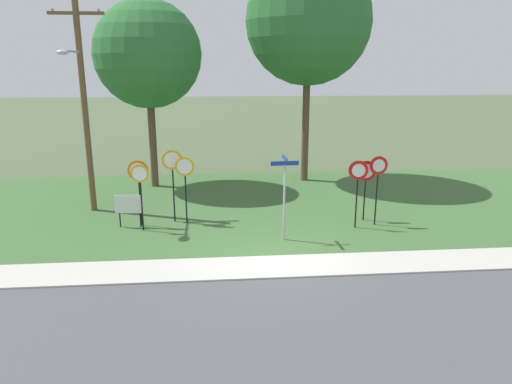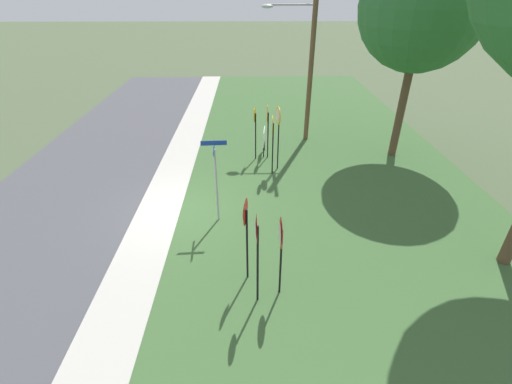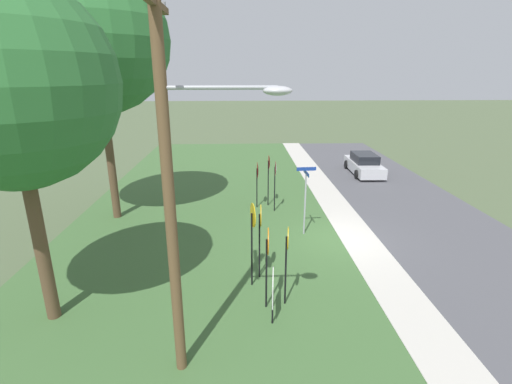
{
  "view_description": "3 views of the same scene",
  "coord_description": "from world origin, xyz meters",
  "px_view_note": "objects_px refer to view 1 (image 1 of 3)",
  "views": [
    {
      "loc": [
        -1.74,
        -13.89,
        5.95
      ],
      "look_at": [
        -0.26,
        2.97,
        1.37
      ],
      "focal_mm": 33.01,
      "sensor_mm": 36.0,
      "label": 1
    },
    {
      "loc": [
        10.77,
        2.55,
        7.16
      ],
      "look_at": [
        0.36,
        2.77,
        1.01
      ],
      "focal_mm": 24.58,
      "sensor_mm": 36.0,
      "label": 2
    },
    {
      "loc": [
        -14.08,
        4.12,
        6.7
      ],
      "look_at": [
        1.02,
        3.49,
        1.82
      ],
      "focal_mm": 26.09,
      "sensor_mm": 36.0,
      "label": 3
    }
  ],
  "objects_px": {
    "utility_pole": "(82,95)",
    "yield_sign_far_left": "(378,174)",
    "yield_sign_near_right": "(366,176)",
    "stop_sign_near_left": "(172,169)",
    "oak_tree_left": "(148,55)",
    "oak_tree_right": "(308,22)",
    "yield_sign_near_left": "(358,178)",
    "stop_sign_far_center": "(185,175)",
    "notice_board": "(129,206)",
    "street_name_post": "(284,191)",
    "stop_sign_far_left": "(139,178)",
    "stop_sign_near_right": "(140,183)"
  },
  "relations": [
    {
      "from": "yield_sign_near_right",
      "to": "utility_pole",
      "type": "bearing_deg",
      "value": 167.82
    },
    {
      "from": "yield_sign_near_right",
      "to": "oak_tree_left",
      "type": "xyz_separation_m",
      "value": [
        -8.82,
        6.24,
        4.61
      ]
    },
    {
      "from": "yield_sign_far_left",
      "to": "yield_sign_near_left",
      "type": "bearing_deg",
      "value": -163.92
    },
    {
      "from": "yield_sign_far_left",
      "to": "stop_sign_near_right",
      "type": "bearing_deg",
      "value": 178.05
    },
    {
      "from": "utility_pole",
      "to": "notice_board",
      "type": "relative_size",
      "value": 7.1
    },
    {
      "from": "yield_sign_near_left",
      "to": "oak_tree_left",
      "type": "distance_m",
      "value": 11.75
    },
    {
      "from": "stop_sign_far_left",
      "to": "oak_tree_left",
      "type": "xyz_separation_m",
      "value": [
        -0.2,
        6.13,
        4.53
      ]
    },
    {
      "from": "stop_sign_far_center",
      "to": "utility_pole",
      "type": "height_order",
      "value": "utility_pole"
    },
    {
      "from": "yield_sign_near_right",
      "to": "yield_sign_far_left",
      "type": "relative_size",
      "value": 0.89
    },
    {
      "from": "stop_sign_near_right",
      "to": "yield_sign_far_left",
      "type": "xyz_separation_m",
      "value": [
        8.74,
        -0.13,
        0.2
      ]
    },
    {
      "from": "stop_sign_far_left",
      "to": "oak_tree_right",
      "type": "bearing_deg",
      "value": 45.4
    },
    {
      "from": "stop_sign_far_left",
      "to": "stop_sign_near_right",
      "type": "bearing_deg",
      "value": -72.36
    },
    {
      "from": "stop_sign_near_right",
      "to": "oak_tree_left",
      "type": "bearing_deg",
      "value": 100.3
    },
    {
      "from": "yield_sign_far_left",
      "to": "street_name_post",
      "type": "distance_m",
      "value": 3.92
    },
    {
      "from": "stop_sign_near_right",
      "to": "stop_sign_far_left",
      "type": "bearing_deg",
      "value": 111.37
    },
    {
      "from": "stop_sign_near_right",
      "to": "oak_tree_right",
      "type": "distance_m",
      "value": 12.09
    },
    {
      "from": "stop_sign_near_right",
      "to": "street_name_post",
      "type": "bearing_deg",
      "value": -7.95
    },
    {
      "from": "utility_pole",
      "to": "oak_tree_right",
      "type": "distance_m",
      "value": 11.35
    },
    {
      "from": "utility_pole",
      "to": "notice_board",
      "type": "distance_m",
      "value": 4.89
    },
    {
      "from": "utility_pole",
      "to": "yield_sign_far_left",
      "type": "bearing_deg",
      "value": -13.7
    },
    {
      "from": "utility_pole",
      "to": "oak_tree_right",
      "type": "xyz_separation_m",
      "value": [
        9.83,
        4.71,
        3.16
      ]
    },
    {
      "from": "stop_sign_near_right",
      "to": "yield_sign_far_left",
      "type": "relative_size",
      "value": 0.93
    },
    {
      "from": "oak_tree_right",
      "to": "yield_sign_near_left",
      "type": "bearing_deg",
      "value": -86.32
    },
    {
      "from": "stop_sign_near_left",
      "to": "yield_sign_far_left",
      "type": "relative_size",
      "value": 1.06
    },
    {
      "from": "stop_sign_far_left",
      "to": "notice_board",
      "type": "height_order",
      "value": "stop_sign_far_left"
    },
    {
      "from": "stop_sign_near_right",
      "to": "utility_pole",
      "type": "bearing_deg",
      "value": 140.44
    },
    {
      "from": "yield_sign_near_right",
      "to": "stop_sign_near_left",
      "type": "bearing_deg",
      "value": 175.04
    },
    {
      "from": "stop_sign_far_center",
      "to": "yield_sign_near_right",
      "type": "distance_m",
      "value": 6.92
    },
    {
      "from": "stop_sign_near_left",
      "to": "oak_tree_right",
      "type": "distance_m",
      "value": 10.71
    },
    {
      "from": "stop_sign_far_left",
      "to": "yield_sign_near_right",
      "type": "distance_m",
      "value": 8.62
    },
    {
      "from": "oak_tree_right",
      "to": "stop_sign_near_left",
      "type": "bearing_deg",
      "value": -134.85
    },
    {
      "from": "yield_sign_near_right",
      "to": "oak_tree_right",
      "type": "relative_size",
      "value": 0.22
    },
    {
      "from": "stop_sign_far_left",
      "to": "yield_sign_near_right",
      "type": "relative_size",
      "value": 1.06
    },
    {
      "from": "utility_pole",
      "to": "oak_tree_right",
      "type": "height_order",
      "value": "oak_tree_right"
    },
    {
      "from": "yield_sign_near_right",
      "to": "oak_tree_left",
      "type": "distance_m",
      "value": 11.75
    },
    {
      "from": "stop_sign_near_right",
      "to": "street_name_post",
      "type": "relative_size",
      "value": 0.84
    },
    {
      "from": "stop_sign_near_left",
      "to": "stop_sign_near_right",
      "type": "bearing_deg",
      "value": -147.74
    },
    {
      "from": "yield_sign_near_right",
      "to": "yield_sign_far_left",
      "type": "bearing_deg",
      "value": -67.45
    },
    {
      "from": "stop_sign_near_right",
      "to": "stop_sign_far_left",
      "type": "distance_m",
      "value": 0.59
    },
    {
      "from": "yield_sign_far_left",
      "to": "oak_tree_left",
      "type": "distance_m",
      "value": 12.18
    },
    {
      "from": "stop_sign_near_right",
      "to": "notice_board",
      "type": "relative_size",
      "value": 1.99
    },
    {
      "from": "street_name_post",
      "to": "stop_sign_far_center",
      "type": "bearing_deg",
      "value": 145.99
    },
    {
      "from": "stop_sign_near_left",
      "to": "oak_tree_left",
      "type": "distance_m",
      "value": 7.32
    },
    {
      "from": "yield_sign_near_right",
      "to": "street_name_post",
      "type": "height_order",
      "value": "street_name_post"
    },
    {
      "from": "notice_board",
      "to": "yield_sign_far_left",
      "type": "bearing_deg",
      "value": 1.97
    },
    {
      "from": "stop_sign_near_left",
      "to": "yield_sign_near_left",
      "type": "relative_size",
      "value": 1.1
    },
    {
      "from": "stop_sign_near_left",
      "to": "stop_sign_near_right",
      "type": "xyz_separation_m",
      "value": [
        -1.08,
        -0.96,
        -0.29
      ]
    },
    {
      "from": "stop_sign_far_center",
      "to": "yield_sign_near_left",
      "type": "height_order",
      "value": "stop_sign_far_center"
    },
    {
      "from": "stop_sign_near_left",
      "to": "street_name_post",
      "type": "relative_size",
      "value": 0.95
    },
    {
      "from": "notice_board",
      "to": "oak_tree_right",
      "type": "height_order",
      "value": "oak_tree_right"
    }
  ]
}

